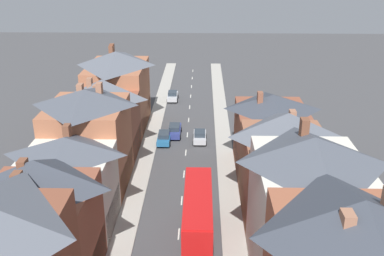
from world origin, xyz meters
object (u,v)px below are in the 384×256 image
(double_decker_bus_lead, at_px, (198,219))
(car_mid_black, at_px, (164,137))
(car_parked_left_a, at_px, (200,136))
(car_parked_right_a, at_px, (173,96))
(car_parked_left_b, at_px, (175,130))

(double_decker_bus_lead, distance_m, car_mid_black, 23.54)
(car_parked_left_a, distance_m, car_parked_right_a, 18.56)
(car_parked_left_a, relative_size, car_mid_black, 0.87)
(car_parked_left_b, bearing_deg, car_parked_left_a, -30.22)
(car_parked_right_a, distance_m, car_parked_left_b, 15.86)
(car_mid_black, bearing_deg, double_decker_bus_lead, -77.96)
(car_parked_right_a, xyz_separation_m, car_parked_left_b, (1.30, -15.81, -0.00))
(double_decker_bus_lead, relative_size, car_parked_right_a, 2.68)
(car_parked_right_a, bearing_deg, double_decker_bus_lead, -83.24)
(car_parked_right_a, xyz_separation_m, car_mid_black, (-0.00, -18.29, -0.05))
(car_parked_left_a, relative_size, car_parked_left_b, 0.85)
(double_decker_bus_lead, bearing_deg, car_parked_right_a, 96.76)
(car_parked_left_a, height_order, car_parked_left_b, car_parked_left_b)
(double_decker_bus_lead, relative_size, car_parked_left_b, 2.35)
(car_parked_left_a, height_order, car_mid_black, car_parked_left_a)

